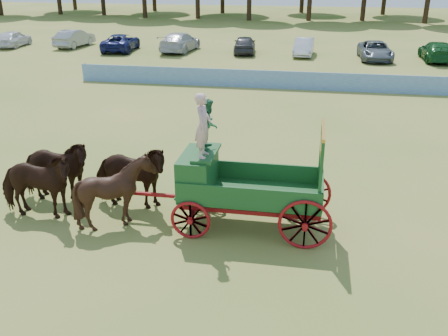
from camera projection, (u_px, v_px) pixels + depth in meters
ground at (292, 252)px, 12.78m from camera, size 160.00×160.00×0.00m
horse_lead_left at (36, 185)px, 14.15m from camera, size 2.45×1.19×2.04m
horse_lead_right at (55, 171)px, 15.15m from camera, size 2.45×1.18×2.04m
horse_wheel_left at (116, 192)px, 13.76m from camera, size 2.13×1.96×2.04m
horse_wheel_right at (130, 176)px, 14.76m from camera, size 2.43×1.15×2.04m
farm_dray at (225, 172)px, 13.56m from camera, size 6.00×2.00×3.85m
sponsor_banner at (291, 80)px, 29.13m from camera, size 26.00×0.08×1.05m
parked_cars at (347, 47)px, 39.26m from camera, size 58.20×7.28×1.57m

